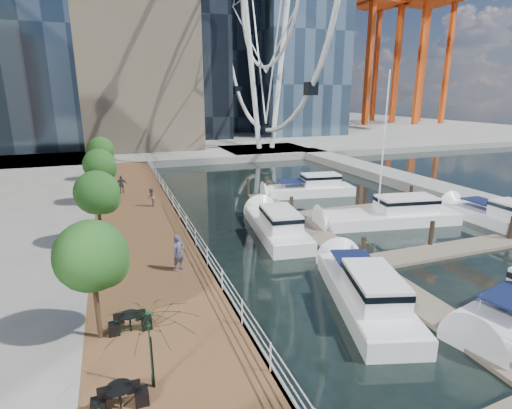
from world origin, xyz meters
name	(u,v)px	position (x,y,z in m)	size (l,w,h in m)	color
ground	(416,357)	(0.00, 0.00, 0.00)	(520.00, 520.00, 0.00)	black
boardwalk	(143,243)	(-9.00, 15.00, 0.50)	(6.00, 60.00, 1.00)	brown
seawall	(189,237)	(-6.00, 15.00, 0.50)	(0.25, 60.00, 1.00)	#595954
land_far	(150,129)	(0.00, 102.00, 0.50)	(200.00, 114.00, 1.00)	gray
breakwater	(437,190)	(20.00, 20.00, 0.50)	(4.00, 60.00, 1.00)	gray
pier	(266,151)	(14.00, 52.00, 0.50)	(14.00, 12.00, 1.00)	gray
railing	(187,223)	(-6.10, 15.00, 1.52)	(0.10, 60.00, 1.05)	white
floating_docks	(408,237)	(7.97, 9.98, 0.49)	(16.00, 34.00, 2.60)	#6D6051
port_cranes	(380,58)	(67.67, 95.67, 20.00)	(40.00, 52.00, 38.00)	#D84C14
street_trees	(97,193)	(-11.40, 14.00, 4.29)	(2.60, 42.60, 4.60)	#3F2B1C
pedestrian_near	(178,253)	(-7.61, 8.95, 1.96)	(0.70, 0.46, 1.92)	#52516C
pedestrian_mid	(151,197)	(-7.70, 21.81, 1.78)	(0.75, 0.59, 1.55)	#82625A
pedestrian_far	(122,184)	(-9.77, 27.36, 1.84)	(0.98, 0.41, 1.67)	#343A41
moored_yachts	(389,230)	(8.65, 12.76, 0.00)	(20.84, 33.39, 11.50)	white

